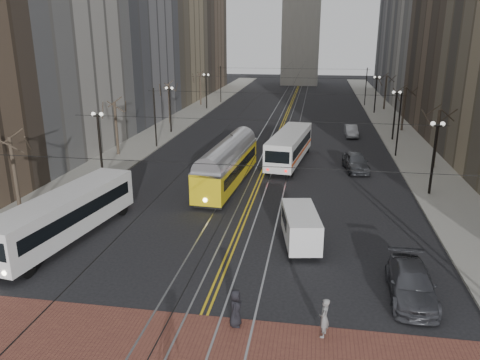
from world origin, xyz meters
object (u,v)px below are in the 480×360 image
(rear_bus, at_px, (289,148))
(pedestrian_b, at_px, (324,318))
(sedan_silver, at_px, (351,131))
(pedestrian_a, at_px, (236,308))
(transit_bus, at_px, (66,217))
(cargo_van, at_px, (301,229))
(sedan_grey, at_px, (356,162))
(streetcar, at_px, (228,168))
(sedan_parked, at_px, (411,283))

(rear_bus, relative_size, pedestrian_b, 6.66)
(sedan_silver, height_order, pedestrian_a, pedestrian_a)
(transit_bus, height_order, cargo_van, transit_bus)
(sedan_grey, bearing_deg, streetcar, -157.21)
(pedestrian_b, bearing_deg, rear_bus, -163.02)
(rear_bus, distance_m, cargo_van, 18.83)
(transit_bus, xyz_separation_m, cargo_van, (14.27, 1.52, -0.39))
(rear_bus, bearing_deg, sedan_parked, -65.69)
(sedan_silver, xyz_separation_m, sedan_parked, (0.53, -37.45, 0.07))
(transit_bus, relative_size, streetcar, 0.92)
(streetcar, bearing_deg, sedan_grey, 33.58)
(sedan_silver, bearing_deg, rear_bus, -118.49)
(pedestrian_b, bearing_deg, pedestrian_a, -81.85)
(sedan_parked, xyz_separation_m, pedestrian_b, (-4.17, -3.77, 0.14))
(transit_bus, xyz_separation_m, streetcar, (7.77, 12.30, 0.03))
(streetcar, distance_m, sedan_grey, 12.61)
(sedan_parked, height_order, pedestrian_b, pedestrian_b)
(sedan_silver, height_order, sedan_parked, sedan_parked)
(rear_bus, relative_size, sedan_grey, 2.37)
(transit_bus, distance_m, pedestrian_a, 13.82)
(streetcar, xyz_separation_m, sedan_silver, (11.47, 21.62, -0.82))
(streetcar, xyz_separation_m, sedan_parked, (12.00, -15.83, -0.75))
(pedestrian_b, bearing_deg, cargo_van, -160.98)
(transit_bus, relative_size, sedan_parked, 2.27)
(sedan_silver, distance_m, sedan_parked, 37.46)
(pedestrian_a, height_order, pedestrian_b, pedestrian_b)
(sedan_parked, bearing_deg, rear_bus, 109.22)
(streetcar, relative_size, pedestrian_a, 7.42)
(streetcar, xyz_separation_m, cargo_van, (6.50, -10.78, -0.43))
(cargo_van, height_order, pedestrian_b, cargo_van)
(cargo_van, bearing_deg, pedestrian_a, -115.46)
(sedan_silver, bearing_deg, transit_bus, -121.60)
(sedan_grey, distance_m, pedestrian_b, 26.04)
(pedestrian_a, xyz_separation_m, pedestrian_b, (3.79, -0.15, 0.02))
(cargo_van, bearing_deg, rear_bus, 85.93)
(streetcar, bearing_deg, transit_bus, -118.45)
(cargo_van, bearing_deg, streetcar, 111.42)
(rear_bus, height_order, cargo_van, rear_bus)
(sedan_grey, height_order, pedestrian_b, pedestrian_b)
(transit_bus, relative_size, cargo_van, 2.42)
(rear_bus, bearing_deg, sedan_grey, -8.00)
(transit_bus, distance_m, cargo_van, 14.35)
(rear_bus, xyz_separation_m, sedan_silver, (6.80, 13.67, -0.84))
(transit_bus, bearing_deg, cargo_van, 14.53)
(pedestrian_b, bearing_deg, streetcar, -147.80)
(pedestrian_a, relative_size, pedestrian_b, 0.98)
(transit_bus, distance_m, pedestrian_b, 17.23)
(sedan_parked, relative_size, pedestrian_a, 3.01)
(cargo_van, relative_size, sedan_grey, 0.99)
(sedan_grey, height_order, sedan_silver, sedan_grey)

